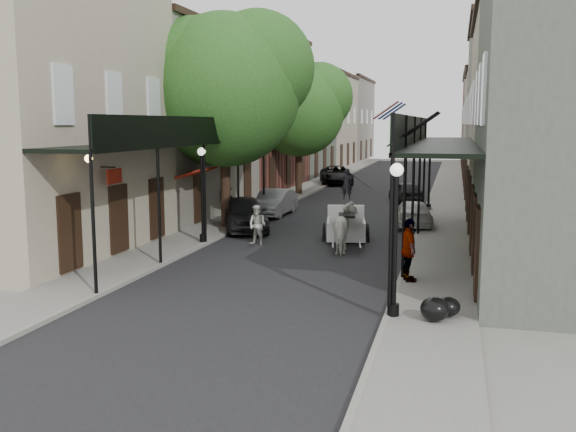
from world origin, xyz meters
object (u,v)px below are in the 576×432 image
Objects in this scene: lamppost_left at (202,193)px; tree_far at (305,107)px; car_left_mid at (274,203)px; lamppost_right_near at (395,237)px; carriage at (346,211)px; pedestrian_sidewalk_left at (227,200)px; lamppost_right_far at (429,174)px; car_right_far at (406,192)px; car_left_far at (336,175)px; pedestrian_walking at (257,225)px; car_right_near at (413,214)px; horse at (347,228)px; car_left_near at (244,213)px; pedestrian_sidewalk_right at (409,250)px; tree_near at (234,84)px.

tree_far is at bearing 90.46° from lamppost_left.
lamppost_right_near is at bearing -63.54° from car_left_mid.
pedestrian_sidewalk_left is (-6.92, 4.67, -0.29)m from carriage.
lamppost_right_far is 0.97× the size of car_right_far.
car_left_far reaches higher than car_left_mid.
pedestrian_walking is (2.10, 0.46, -1.25)m from lamppost_left.
tree_far reaches higher than car_right_far.
car_left_mid is 1.00× the size of car_right_near.
horse is 1.41× the size of pedestrian_sidewalk_left.
car_left_near is (-4.72, 0.88, -0.40)m from carriage.
lamppost_right_near is at bearing -80.65° from car_left_near.
pedestrian_walking is at bearing 104.14° from pedestrian_sidewalk_left.
car_right_near is at bearing -55.74° from tree_far.
lamppost_right_far is 12.31m from horse.
pedestrian_sidewalk_left is at bearing -55.14° from horse.
car_right_far is at bearing 93.59° from lamppost_right_near.
lamppost_right_near is 1.23× the size of carriage.
car_left_far is at bearing 65.88° from car_left_near.
lamppost_right_near is at bearing 108.23° from pedestrian_sidewalk_left.
pedestrian_sidewalk_right reaches higher than car_right_far.
horse is at bearing -72.14° from tree_far.
lamppost_right_far is 1.98× the size of pedestrian_sidewalk_right.
lamppost_right_far is at bearing -102.36° from car_right_near.
car_right_far is at bearing 39.07° from car_left_near.
lamppost_left is 1.23× the size of carriage.
pedestrian_sidewalk_left is 0.40× the size of car_right_far.
car_right_far is at bearing -149.19° from pedestrian_sidewalk_left.
car_right_near is (9.40, -0.78, -0.28)m from pedestrian_sidewalk_left.
tree_far is 19.72m from horse.
car_right_far is at bearing 73.55° from carriage.
carriage is 13.23m from car_right_far.
pedestrian_walking is 0.85× the size of pedestrian_sidewalk_right.
car_left_mid is at bearing -86.18° from tree_far.
car_right_far is (6.20, 7.40, -0.03)m from car_left_mid.
lamppost_left is at bearing -10.02° from horse.
lamppost_right_near is (8.30, -12.18, -4.44)m from tree_near.
car_right_far is (0.99, 15.91, -0.25)m from horse.
tree_far is 15.40m from car_left_near.
tree_near is 14.02m from tree_far.
tree_far is 11.05m from lamppost_right_far.
lamppost_right_far is 0.71× the size of car_left_far.
carriage is at bearing -70.80° from tree_far.
car_right_far is (-1.60, 20.34, -0.40)m from pedestrian_sidewalk_right.
horse reaches higher than car_left_near.
tree_far is 2.25× the size of car_right_far.
car_left_far is 21.02m from car_right_near.
tree_far reaches higher than car_left_mid.
tree_near is 1.12× the size of tree_far.
tree_near is 13.19m from pedestrian_sidewalk_right.
lamppost_right_far is at bearing 93.92° from car_right_far.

